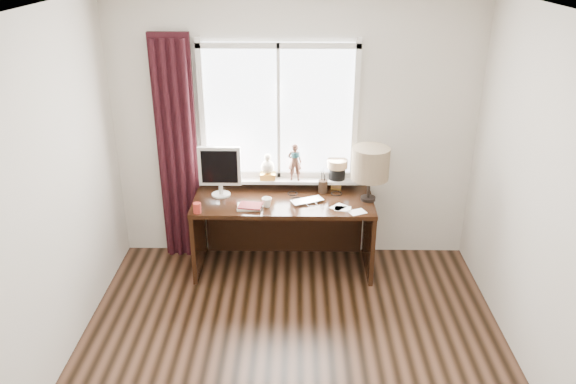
{
  "coord_description": "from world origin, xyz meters",
  "views": [
    {
      "loc": [
        0.02,
        -3.17,
        2.99
      ],
      "look_at": [
        -0.05,
        1.25,
        1.0
      ],
      "focal_mm": 35.0,
      "sensor_mm": 36.0,
      "label": 1
    }
  ],
  "objects_px": {
    "desk": "(284,218)",
    "table_lamp": "(370,164)",
    "mug": "(267,202)",
    "red_cup": "(197,208)",
    "monitor": "(220,168)",
    "laptop": "(307,201)"
  },
  "relations": [
    {
      "from": "laptop",
      "to": "monitor",
      "type": "relative_size",
      "value": 0.61
    },
    {
      "from": "laptop",
      "to": "mug",
      "type": "distance_m",
      "value": 0.39
    },
    {
      "from": "mug",
      "to": "monitor",
      "type": "height_order",
      "value": "monitor"
    },
    {
      "from": "red_cup",
      "to": "monitor",
      "type": "relative_size",
      "value": 0.19
    },
    {
      "from": "mug",
      "to": "red_cup",
      "type": "bearing_deg",
      "value": -167.63
    },
    {
      "from": "laptop",
      "to": "desk",
      "type": "xyz_separation_m",
      "value": [
        -0.23,
        0.15,
        -0.26
      ]
    },
    {
      "from": "table_lamp",
      "to": "laptop",
      "type": "bearing_deg",
      "value": -174.43
    },
    {
      "from": "red_cup",
      "to": "desk",
      "type": "relative_size",
      "value": 0.05
    },
    {
      "from": "desk",
      "to": "table_lamp",
      "type": "relative_size",
      "value": 3.27
    },
    {
      "from": "laptop",
      "to": "monitor",
      "type": "xyz_separation_m",
      "value": [
        -0.83,
        0.14,
        0.27
      ]
    },
    {
      "from": "mug",
      "to": "table_lamp",
      "type": "bearing_deg",
      "value": 9.53
    },
    {
      "from": "desk",
      "to": "red_cup",
      "type": "bearing_deg",
      "value": -153.31
    },
    {
      "from": "monitor",
      "to": "laptop",
      "type": "bearing_deg",
      "value": -9.7
    },
    {
      "from": "red_cup",
      "to": "monitor",
      "type": "height_order",
      "value": "monitor"
    },
    {
      "from": "monitor",
      "to": "mug",
      "type": "bearing_deg",
      "value": -28.41
    },
    {
      "from": "mug",
      "to": "monitor",
      "type": "distance_m",
      "value": 0.56
    },
    {
      "from": "mug",
      "to": "red_cup",
      "type": "xyz_separation_m",
      "value": [
        -0.62,
        -0.14,
        0.0
      ]
    },
    {
      "from": "monitor",
      "to": "table_lamp",
      "type": "xyz_separation_m",
      "value": [
        1.4,
        -0.09,
        0.09
      ]
    },
    {
      "from": "red_cup",
      "to": "desk",
      "type": "height_order",
      "value": "red_cup"
    },
    {
      "from": "laptop",
      "to": "desk",
      "type": "height_order",
      "value": "laptop"
    },
    {
      "from": "laptop",
      "to": "table_lamp",
      "type": "distance_m",
      "value": 0.68
    },
    {
      "from": "monitor",
      "to": "table_lamp",
      "type": "height_order",
      "value": "table_lamp"
    }
  ]
}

